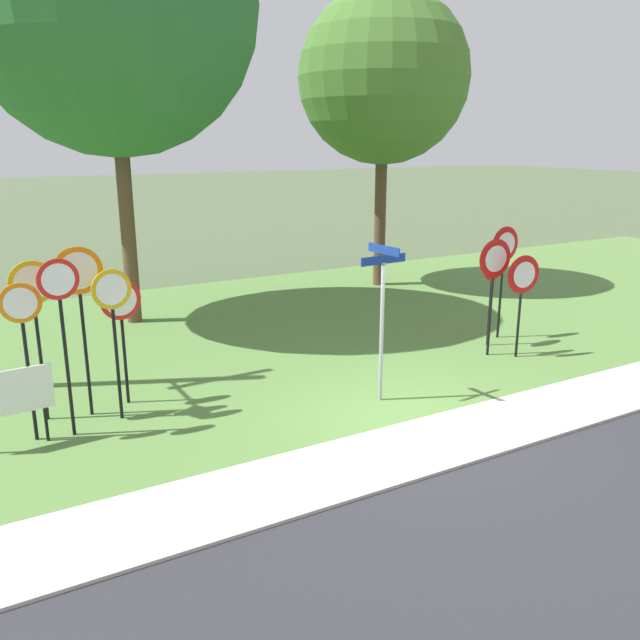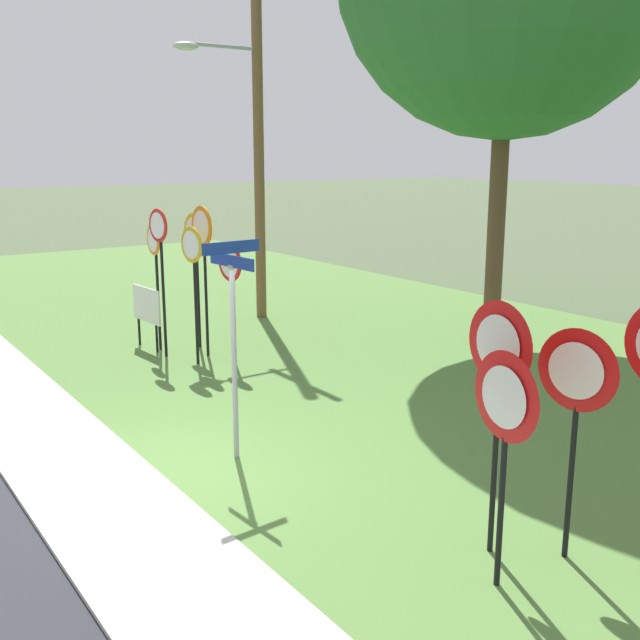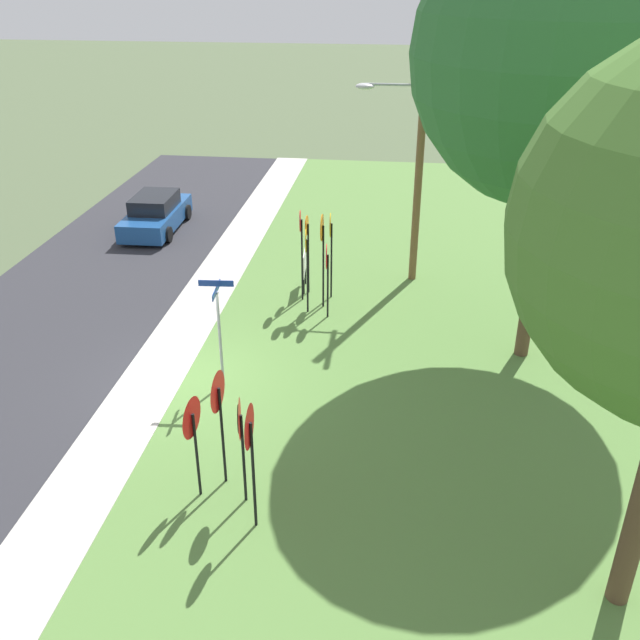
# 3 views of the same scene
# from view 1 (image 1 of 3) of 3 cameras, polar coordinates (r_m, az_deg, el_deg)

# --- Properties ---
(ground_plane) EXTENTS (160.00, 160.00, 0.00)m
(ground_plane) POSITION_cam_1_polar(r_m,az_deg,el_deg) (11.20, 8.07, -8.85)
(ground_plane) COLOR #4C5B3D
(sidewalk_strip) EXTENTS (44.00, 1.60, 0.06)m
(sidewalk_strip) POSITION_cam_1_polar(r_m,az_deg,el_deg) (10.63, 10.74, -10.19)
(sidewalk_strip) COLOR #BCB7AD
(sidewalk_strip) RESTS_ON ground_plane
(grass_median) EXTENTS (44.00, 12.00, 0.04)m
(grass_median) POSITION_cam_1_polar(r_m,az_deg,el_deg) (16.04, -5.10, -1.10)
(grass_median) COLOR #567F3D
(grass_median) RESTS_ON ground_plane
(stop_sign_near_left) EXTENTS (0.62, 0.12, 2.84)m
(stop_sign_near_left) POSITION_cam_1_polar(r_m,az_deg,el_deg) (10.62, -21.54, 0.61)
(stop_sign_near_left) COLOR black
(stop_sign_near_left) RESTS_ON grass_median
(stop_sign_near_right) EXTENTS (0.71, 0.12, 2.71)m
(stop_sign_near_right) POSITION_cam_1_polar(r_m,az_deg,el_deg) (11.43, -23.55, 1.12)
(stop_sign_near_right) COLOR black
(stop_sign_near_right) RESTS_ON grass_median
(stop_sign_far_left) EXTENTS (0.78, 0.10, 2.89)m
(stop_sign_far_left) POSITION_cam_1_polar(r_m,az_deg,el_deg) (11.32, -20.11, 2.17)
(stop_sign_far_left) COLOR black
(stop_sign_far_left) RESTS_ON grass_median
(stop_sign_far_center) EXTENTS (0.71, 0.12, 2.26)m
(stop_sign_far_center) POSITION_cam_1_polar(r_m,az_deg,el_deg) (11.76, -16.85, 0.45)
(stop_sign_far_center) COLOR black
(stop_sign_far_center) RESTS_ON grass_median
(stop_sign_far_right) EXTENTS (0.65, 0.12, 2.56)m
(stop_sign_far_right) POSITION_cam_1_polar(r_m,az_deg,el_deg) (11.06, -17.52, 0.58)
(stop_sign_far_right) COLOR black
(stop_sign_far_right) RESTS_ON grass_median
(stop_sign_center_tall) EXTENTS (0.61, 0.09, 2.52)m
(stop_sign_center_tall) POSITION_cam_1_polar(r_m,az_deg,el_deg) (10.73, -24.35, -0.84)
(stop_sign_center_tall) COLOR black
(stop_sign_center_tall) RESTS_ON grass_median
(yield_sign_near_left) EXTENTS (0.81, 0.13, 2.22)m
(yield_sign_near_left) POSITION_cam_1_polar(r_m,az_deg,el_deg) (14.37, 17.23, 3.12)
(yield_sign_near_left) COLOR black
(yield_sign_near_left) RESTS_ON grass_median
(yield_sign_near_right) EXTENTS (0.79, 0.17, 2.30)m
(yield_sign_near_right) POSITION_cam_1_polar(r_m,az_deg,el_deg) (15.01, 14.84, 4.08)
(yield_sign_near_right) COLOR black
(yield_sign_near_right) RESTS_ON grass_median
(yield_sign_far_left) EXTENTS (0.82, 0.12, 2.54)m
(yield_sign_far_left) POSITION_cam_1_polar(r_m,az_deg,el_deg) (14.27, 14.93, 4.30)
(yield_sign_far_left) COLOR black
(yield_sign_far_left) RESTS_ON grass_median
(yield_sign_far_right) EXTENTS (0.82, 0.10, 2.63)m
(yield_sign_far_right) POSITION_cam_1_polar(r_m,az_deg,el_deg) (15.64, 15.74, 5.46)
(yield_sign_far_right) COLOR black
(yield_sign_far_right) RESTS_ON grass_median
(street_name_post) EXTENTS (0.96, 0.82, 2.81)m
(street_name_post) POSITION_cam_1_polar(r_m,az_deg,el_deg) (11.44, 5.43, 0.89)
(street_name_post) COLOR #9EA0A8
(street_name_post) RESTS_ON grass_median
(notice_board) EXTENTS (1.10, 0.11, 1.25)m
(notice_board) POSITION_cam_1_polar(r_m,az_deg,el_deg) (10.88, -24.96, -6.00)
(notice_board) COLOR black
(notice_board) RESTS_ON grass_median
(oak_tree_left) EXTENTS (6.80, 6.80, 10.88)m
(oak_tree_left) POSITION_cam_1_polar(r_m,az_deg,el_deg) (17.22, -17.76, 24.59)
(oak_tree_left) COLOR brown
(oak_tree_left) RESTS_ON grass_median
(oak_tree_right) EXTENTS (5.11, 5.11, 8.87)m
(oak_tree_right) POSITION_cam_1_polar(r_m,az_deg,el_deg) (20.85, 5.54, 20.24)
(oak_tree_right) COLOR brown
(oak_tree_right) RESTS_ON grass_median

